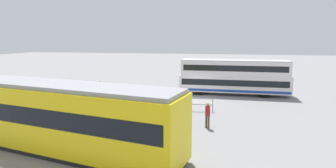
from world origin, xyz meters
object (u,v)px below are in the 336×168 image
pedestrian_near_railing (144,98)px  tram_yellow (52,115)px  info_sign (100,89)px  double_decker_bus (234,77)px  pedestrian_crossing (208,113)px

pedestrian_near_railing → tram_yellow: bearing=75.3°
tram_yellow → pedestrian_near_railing: size_ratio=8.58×
tram_yellow → info_sign: (1.61, -9.03, -0.28)m
double_decker_bus → tram_yellow: size_ratio=0.76×
tram_yellow → double_decker_bus: bearing=-120.1°
pedestrian_near_railing → info_sign: size_ratio=0.76×
double_decker_bus → pedestrian_near_railing: double_decker_bus is taller
info_sign → pedestrian_crossing: bearing=158.1°
pedestrian_crossing → info_sign: size_ratio=0.76×
tram_yellow → pedestrian_crossing: size_ratio=8.53×
double_decker_bus → info_sign: 13.90m
tram_yellow → info_sign: tram_yellow is taller
double_decker_bus → pedestrian_near_railing: (7.46, 7.92, -0.89)m
pedestrian_near_railing → double_decker_bus: bearing=-133.3°
info_sign → tram_yellow: bearing=100.1°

